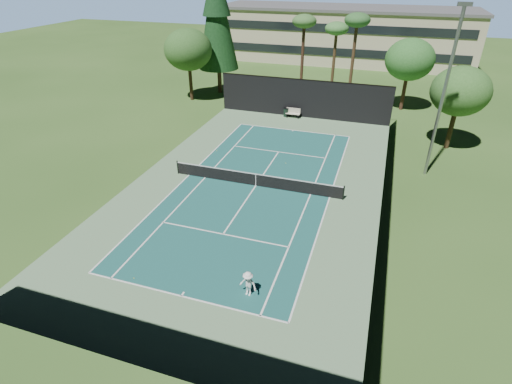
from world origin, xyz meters
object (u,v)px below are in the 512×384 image
at_px(tennis_net, 256,179).
at_px(park_bench, 293,113).
at_px(tennis_ball_a, 134,278).
at_px(tennis_ball_b, 208,172).
at_px(player, 248,284).
at_px(tennis_ball_c, 286,163).
at_px(tennis_ball_d, 217,151).
at_px(trash_bin, 286,112).

distance_m(tennis_net, park_bench, 15.54).
relative_size(tennis_net, tennis_ball_a, 218.92).
bearing_deg(tennis_ball_a, tennis_ball_b, 96.23).
height_order(player, park_bench, player).
bearing_deg(tennis_net, tennis_ball_c, 75.06).
bearing_deg(park_bench, tennis_ball_a, -94.35).
distance_m(player, tennis_ball_d, 17.74).
distance_m(tennis_ball_c, trash_bin, 11.61).
distance_m(tennis_net, tennis_ball_c, 4.56).
bearing_deg(tennis_ball_a, park_bench, 85.65).
xyz_separation_m(tennis_ball_a, tennis_ball_c, (4.13, 15.87, 0.00)).
bearing_deg(tennis_ball_c, park_bench, 100.56).
bearing_deg(park_bench, player, -81.28).
height_order(tennis_ball_a, trash_bin, trash_bin).
bearing_deg(tennis_ball_b, trash_bin, 79.96).
bearing_deg(trash_bin, player, -79.61).
bearing_deg(tennis_ball_b, tennis_ball_c, 32.26).
bearing_deg(tennis_ball_d, player, -61.93).
relative_size(tennis_ball_b, tennis_ball_c, 1.05).
distance_m(player, tennis_ball_b, 13.83).
xyz_separation_m(tennis_net, tennis_ball_b, (-4.32, 0.92, -0.52)).
bearing_deg(park_bench, tennis_net, -86.65).
distance_m(tennis_net, trash_bin, 15.71).
bearing_deg(tennis_ball_c, tennis_net, -104.94).
relative_size(park_bench, trash_bin, 1.59).
distance_m(tennis_ball_a, park_bench, 27.09).
xyz_separation_m(tennis_net, tennis_ball_c, (1.17, 4.38, -0.52)).
bearing_deg(tennis_net, player, -73.79).
bearing_deg(tennis_ball_b, player, -57.45).
relative_size(tennis_ball_d, park_bench, 0.05).
bearing_deg(tennis_net, trash_bin, 96.26).
bearing_deg(trash_bin, tennis_ball_d, -108.16).
distance_m(tennis_ball_a, trash_bin, 27.15).
xyz_separation_m(tennis_ball_a, park_bench, (2.05, 27.01, 0.52)).
distance_m(tennis_ball_d, trash_bin, 11.27).
bearing_deg(player, tennis_ball_a, -162.62).
xyz_separation_m(tennis_ball_d, trash_bin, (3.51, 10.70, 0.44)).
bearing_deg(park_bench, tennis_ball_d, -112.16).
relative_size(tennis_ball_a, park_bench, 0.04).
bearing_deg(tennis_ball_b, park_bench, 76.85).
xyz_separation_m(player, park_bench, (-4.03, 26.24, -0.16)).
xyz_separation_m(tennis_ball_a, tennis_ball_b, (-1.36, 12.41, 0.01)).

